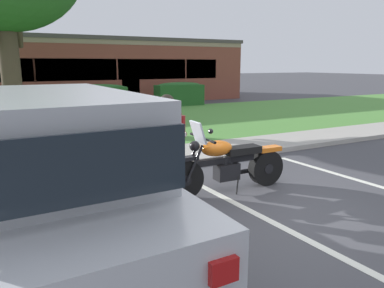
# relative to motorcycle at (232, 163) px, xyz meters

# --- Properties ---
(ground_plane) EXTENTS (140.00, 140.00, 0.00)m
(ground_plane) POSITION_rel_motorcycle_xyz_m (-0.21, -1.07, -0.49)
(ground_plane) COLOR #424247
(curb_strip) EXTENTS (60.00, 0.20, 0.12)m
(curb_strip) POSITION_rel_motorcycle_xyz_m (-0.21, 1.83, -0.43)
(curb_strip) COLOR #ADA89E
(curb_strip) RESTS_ON ground
(concrete_walk) EXTENTS (60.00, 1.50, 0.08)m
(concrete_walk) POSITION_rel_motorcycle_xyz_m (-0.21, 2.68, -0.45)
(concrete_walk) COLOR #ADA89E
(concrete_walk) RESTS_ON ground
(grass_lawn) EXTENTS (60.00, 8.47, 0.06)m
(grass_lawn) POSITION_rel_motorcycle_xyz_m (-0.21, 7.66, -0.46)
(grass_lawn) COLOR #518E3D
(grass_lawn) RESTS_ON ground
(stall_stripe_0) EXTENTS (0.44, 4.40, 0.01)m
(stall_stripe_0) POSITION_rel_motorcycle_xyz_m (-2.94, -0.87, -0.49)
(stall_stripe_0) COLOR silver
(stall_stripe_0) RESTS_ON ground
(stall_stripe_1) EXTENTS (0.44, 4.40, 0.01)m
(stall_stripe_1) POSITION_rel_motorcycle_xyz_m (-0.24, -0.87, -0.49)
(stall_stripe_1) COLOR silver
(stall_stripe_1) RESTS_ON ground
(stall_stripe_2) EXTENTS (0.44, 4.40, 0.01)m
(stall_stripe_2) POSITION_rel_motorcycle_xyz_m (2.45, -0.87, -0.49)
(stall_stripe_2) COLOR silver
(stall_stripe_2) RESTS_ON ground
(motorcycle) EXTENTS (2.24, 0.82, 1.26)m
(motorcycle) POSITION_rel_motorcycle_xyz_m (0.00, 0.00, 0.00)
(motorcycle) COLOR black
(motorcycle) RESTS_ON ground
(rider_person) EXTENTS (0.53, 0.62, 1.70)m
(rider_person) POSITION_rel_motorcycle_xyz_m (-1.24, -0.15, 0.52)
(rider_person) COLOR black
(rider_person) RESTS_ON ground
(handbag) EXTENTS (0.28, 0.13, 0.36)m
(handbag) POSITION_rel_motorcycle_xyz_m (-1.40, -0.43, -0.34)
(handbag) COLOR #562D19
(handbag) RESTS_ON ground
(parked_suv_adjacent) EXTENTS (2.14, 4.90, 1.86)m
(parked_suv_adjacent) POSITION_rel_motorcycle_xyz_m (-3.05, -0.97, 0.47)
(parked_suv_adjacent) COLOR #B7BABF
(parked_suv_adjacent) RESTS_ON ground
(hedge_center_left) EXTENTS (2.80, 0.90, 1.24)m
(hedge_center_left) POSITION_rel_motorcycle_xyz_m (0.46, 11.98, 0.16)
(hedge_center_left) COLOR #235623
(hedge_center_left) RESTS_ON ground
(hedge_center_right) EXTENTS (2.46, 0.90, 1.24)m
(hedge_center_right) POSITION_rel_motorcycle_xyz_m (4.72, 11.98, 0.16)
(hedge_center_right) COLOR #235623
(hedge_center_right) RESTS_ON ground
(brick_building) EXTENTS (24.11, 8.15, 3.58)m
(brick_building) POSITION_rel_motorcycle_xyz_m (-1.86, 18.32, 1.30)
(brick_building) COLOR brown
(brick_building) RESTS_ON ground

